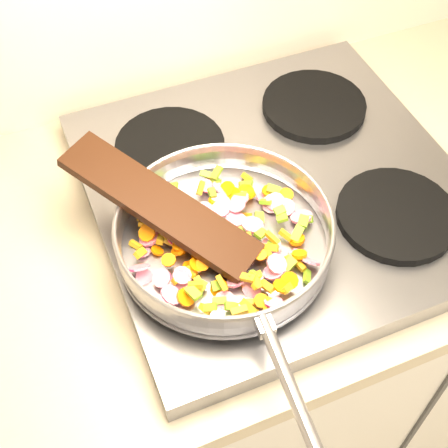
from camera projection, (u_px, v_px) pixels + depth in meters
name	position (u px, v px, depth m)	size (l,w,h in m)	color
cooktop	(277.00, 190.00, 1.05)	(0.60, 0.60, 0.04)	#939399
grate_fl	(233.00, 271.00, 0.92)	(0.19, 0.19, 0.02)	black
grate_fr	(396.00, 215.00, 0.98)	(0.19, 0.19, 0.02)	black
grate_bl	(170.00, 147.00, 1.08)	(0.19, 0.19, 0.02)	black
grate_br	(314.00, 106.00, 1.14)	(0.19, 0.19, 0.02)	black
saute_pan	(224.00, 233.00, 0.91)	(0.36, 0.53, 0.06)	#9E9EA5
vegetable_heap	(226.00, 238.00, 0.92)	(0.30, 0.28, 0.05)	orange
wooden_spatula	(160.00, 205.00, 0.91)	(0.32, 0.07, 0.02)	black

